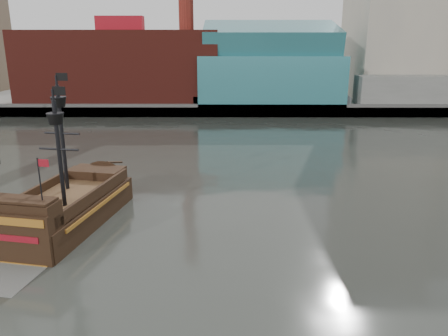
{
  "coord_description": "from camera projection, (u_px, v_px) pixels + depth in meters",
  "views": [
    {
      "loc": [
        0.79,
        -25.78,
        14.86
      ],
      "look_at": [
        0.57,
        11.48,
        4.0
      ],
      "focal_mm": 35.0,
      "sensor_mm": 36.0,
      "label": 1
    }
  ],
  "objects": [
    {
      "name": "seawall",
      "position": [
        223.0,
        111.0,
        88.56
      ],
      "size": [
        220.0,
        1.0,
        2.6
      ],
      "primitive_type": "cube",
      "color": "#4C4C49",
      "rests_on": "ground"
    },
    {
      "name": "ground",
      "position": [
        214.0,
        274.0,
        28.92
      ],
      "size": [
        400.0,
        400.0,
        0.0
      ],
      "primitive_type": "plane",
      "color": "#2B2D28",
      "rests_on": "ground"
    },
    {
      "name": "pirate_ship",
      "position": [
        66.0,
        212.0,
        36.34
      ],
      "size": [
        8.49,
        18.45,
        13.31
      ],
      "rotation": [
        0.0,
        0.0,
        -0.19
      ],
      "color": "black",
      "rests_on": "ground"
    },
    {
      "name": "promenade_far",
      "position": [
        224.0,
        95.0,
        116.96
      ],
      "size": [
        220.0,
        60.0,
        2.0
      ],
      "primitive_type": "cube",
      "color": "slate",
      "rests_on": "ground"
    }
  ]
}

